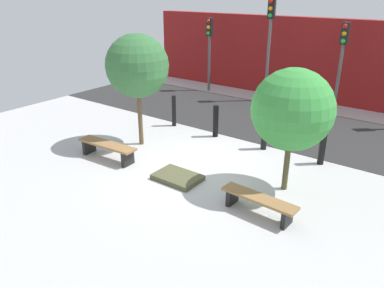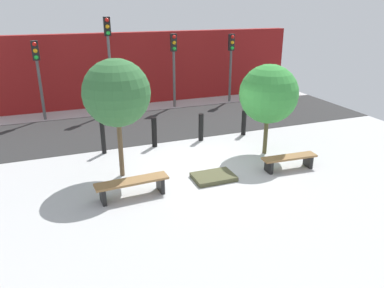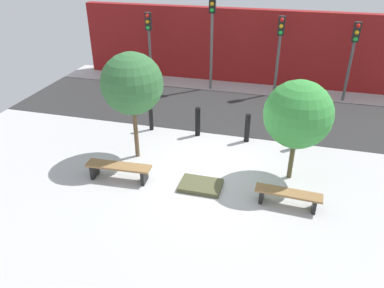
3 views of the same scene
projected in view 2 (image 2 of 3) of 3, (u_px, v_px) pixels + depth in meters
ground_plane at (204, 169)px, 11.29m from camera, size 18.00×18.00×0.00m
road_strip at (160, 124)px, 15.42m from camera, size 18.00×4.26×0.01m
building_facade at (136, 68)px, 18.17m from camera, size 16.20×0.50×3.40m
bench_left at (132, 185)px, 9.56m from camera, size 1.90×0.53×0.47m
bench_right at (289, 160)px, 11.17m from camera, size 1.72×0.48×0.43m
planter_bed at (214, 177)px, 10.63m from camera, size 1.17×0.81×0.13m
tree_behind_left_bench at (117, 93)px, 10.02m from camera, size 1.84×1.84×3.36m
tree_behind_right_bench at (269, 94)px, 11.76m from camera, size 1.86×1.86×2.94m
bollard_far_left at (103, 138)px, 12.28m from camera, size 0.15×0.15×1.09m
bollard_left at (154, 132)px, 12.87m from camera, size 0.18×0.18×1.05m
bollard_center at (201, 127)px, 13.46m from camera, size 0.18×0.18×1.00m
bollard_right at (244, 123)px, 14.05m from camera, size 0.18×0.18×0.95m
traffic_light_west at (38, 66)px, 15.25m from camera, size 0.28×0.27×3.28m
traffic_light_mid_west at (109, 49)px, 16.03m from camera, size 0.28×0.27×4.15m
traffic_light_mid_east at (174, 57)px, 17.19m from camera, size 0.28×0.27×3.39m
traffic_light_east at (231, 55)px, 18.19m from camera, size 0.28×0.27×3.29m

